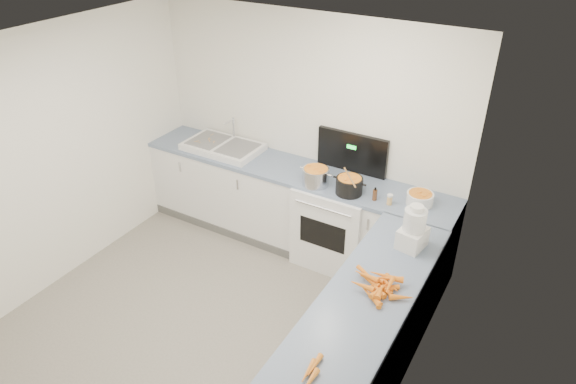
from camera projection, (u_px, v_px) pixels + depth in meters
The scene contains 19 objects.
floor at pixel (198, 337), 4.61m from camera, with size 3.50×4.00×0.00m, color gray, non-canonical shape.
ceiling at pixel (163, 63), 3.34m from camera, with size 3.50×4.00×0.00m, color white, non-canonical shape.
wall_back at pixel (306, 131), 5.46m from camera, with size 3.50×2.50×0.00m, color white, non-canonical shape.
wall_left at pixel (37, 169), 4.74m from camera, with size 4.00×2.50×0.00m, color white, non-canonical shape.
wall_right at pixel (399, 301), 3.22m from camera, with size 4.00×2.50×0.00m, color white, non-canonical shape.
counter_back at pixel (292, 206), 5.64m from camera, with size 3.50×0.62×0.94m.
counter_right at pixel (364, 340), 3.97m from camera, with size 0.62×2.20×0.94m.
stove at pixel (337, 221), 5.38m from camera, with size 0.76×0.65×1.36m.
sink at pixel (223, 147), 5.77m from camera, with size 0.86×0.52×0.31m.
steel_pot at pixel (316, 178), 5.07m from camera, with size 0.27×0.27×0.20m, color silver.
black_pot at pixel (349, 187), 4.92m from camera, with size 0.26×0.26×0.19m, color black.
wooden_spoon at pixel (350, 177), 4.87m from camera, with size 0.02×0.02×0.38m, color #AD7A47.
mixing_bowl at pixel (420, 199), 4.76m from camera, with size 0.25×0.25×0.11m, color white.
extract_bottle at pixel (375, 195), 4.83m from camera, with size 0.04×0.04×0.11m, color #593319.
spice_jar at pixel (390, 200), 4.76m from camera, with size 0.05×0.05×0.09m, color #E5B266.
food_processor at pixel (414, 230), 4.14m from camera, with size 0.23×0.26×0.40m.
carrot_pile at pixel (379, 286), 3.76m from camera, with size 0.48×0.38×0.08m.
peeled_carrots at pixel (311, 372), 3.10m from camera, with size 0.09×0.30×0.04m.
peelings at pixel (206, 140), 5.82m from camera, with size 0.23×0.29×0.01m.
Camera 1 is at (2.37, -2.43, 3.48)m, focal length 32.00 mm.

